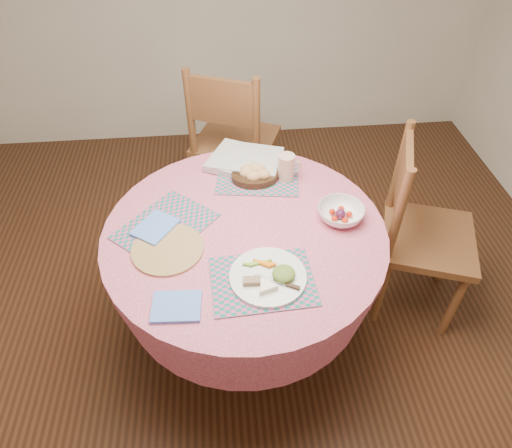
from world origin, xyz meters
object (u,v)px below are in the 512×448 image
at_px(dining_table, 245,260).
at_px(bread_bowl, 255,173).
at_px(dinner_plate, 270,276).
at_px(fruit_bowl, 341,213).
at_px(latte_mug, 287,167).
at_px(chair_back, 232,139).
at_px(chair_right, 419,230).
at_px(wicker_trivet, 168,249).

relative_size(dining_table, bread_bowl, 5.39).
distance_m(dining_table, dinner_plate, 0.37).
relative_size(dining_table, fruit_bowl, 5.00).
height_order(dinner_plate, fruit_bowl, fruit_bowl).
xyz_separation_m(dinner_plate, latte_mug, (0.15, 0.63, 0.05)).
bearing_deg(chair_back, bread_bowl, 118.19).
bearing_deg(chair_right, bread_bowl, 94.98).
height_order(dinner_plate, latte_mug, latte_mug).
bearing_deg(chair_back, latte_mug, 130.30).
xyz_separation_m(chair_back, fruit_bowl, (0.43, -1.00, 0.23)).
height_order(wicker_trivet, bread_bowl, bread_bowl).
bearing_deg(fruit_bowl, chair_right, 13.64).
bearing_deg(latte_mug, chair_right, -16.69).
bearing_deg(dining_table, latte_mug, 55.82).
distance_m(dinner_plate, fruit_bowl, 0.48).
bearing_deg(dinner_plate, chair_back, 93.39).
bearing_deg(wicker_trivet, chair_back, 73.83).
xyz_separation_m(bread_bowl, fruit_bowl, (0.35, -0.32, -0.01)).
bearing_deg(chair_right, wicker_trivet, 120.12).
relative_size(chair_right, latte_mug, 7.74).
distance_m(chair_right, chair_back, 1.26).
bearing_deg(chair_back, fruit_bowl, 135.00).
bearing_deg(dining_table, dinner_plate, -75.17).
bearing_deg(wicker_trivet, fruit_bowl, 9.20).
relative_size(dining_table, latte_mug, 9.41).
relative_size(chair_back, bread_bowl, 4.58).
height_order(dining_table, wicker_trivet, wicker_trivet).
distance_m(dinner_plate, bread_bowl, 0.64).
height_order(chair_right, dinner_plate, chair_right).
height_order(dining_table, chair_right, chair_right).
bearing_deg(wicker_trivet, dining_table, 15.49).
xyz_separation_m(chair_back, latte_mug, (0.23, -0.69, 0.27)).
bearing_deg(bread_bowl, chair_back, 96.50).
relative_size(dinner_plate, fruit_bowl, 1.22).
bearing_deg(dining_table, fruit_bowl, 4.24).
distance_m(dining_table, fruit_bowl, 0.49).
distance_m(dining_table, chair_back, 1.03).
xyz_separation_m(bread_bowl, latte_mug, (0.16, -0.01, 0.03)).
xyz_separation_m(dining_table, dinner_plate, (0.08, -0.29, 0.21)).
bearing_deg(fruit_bowl, bread_bowl, 138.03).
bearing_deg(bread_bowl, wicker_trivet, -132.49).
distance_m(chair_right, fruit_bowl, 0.53).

